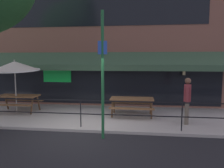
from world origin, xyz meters
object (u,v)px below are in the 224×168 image
(picnic_table_left, at_px, (18,99))
(street_sign_pole, at_px, (103,74))
(pedestrian_walking, at_px, (187,98))
(patio_umbrella_left, at_px, (15,66))
(picnic_table_centre, at_px, (132,102))

(picnic_table_left, height_order, street_sign_pole, street_sign_pole)
(pedestrian_walking, xyz_separation_m, street_sign_pole, (-2.87, -1.62, 0.96))
(picnic_table_left, relative_size, street_sign_pole, 0.46)
(picnic_table_left, bearing_deg, pedestrian_walking, -7.80)
(patio_umbrella_left, bearing_deg, pedestrian_walking, -6.43)
(patio_umbrella_left, height_order, pedestrian_walking, patio_umbrella_left)
(picnic_table_centre, height_order, patio_umbrella_left, patio_umbrella_left)
(patio_umbrella_left, bearing_deg, picnic_table_left, 90.00)
(picnic_table_left, distance_m, pedestrian_walking, 7.28)
(picnic_table_left, relative_size, picnic_table_centre, 1.00)
(street_sign_pole, bearing_deg, pedestrian_walking, 29.40)
(picnic_table_centre, bearing_deg, picnic_table_left, 179.11)
(picnic_table_centre, distance_m, pedestrian_walking, 2.27)
(picnic_table_centre, bearing_deg, street_sign_pole, -107.93)
(pedestrian_walking, bearing_deg, picnic_table_left, 172.20)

